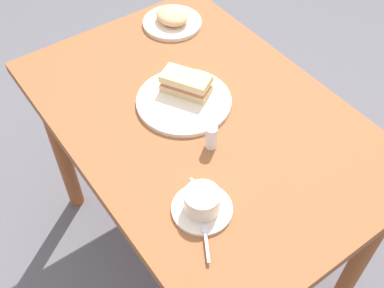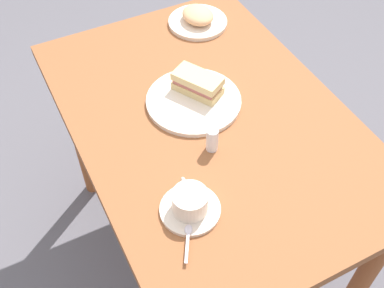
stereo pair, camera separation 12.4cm
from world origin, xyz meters
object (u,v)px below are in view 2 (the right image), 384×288
dining_table (208,142)px  spoon (188,237)px  sandwich_plate (194,101)px  salt_shaker (212,140)px  side_plate (198,22)px  coffee_saucer (190,209)px  sandwich_front (198,83)px  coffee_cup (190,201)px

dining_table → spoon: 0.42m
dining_table → sandwich_plate: (-0.07, -0.01, 0.12)m
salt_shaker → side_plate: bearing=156.4°
sandwich_plate → coffee_saucer: 0.37m
sandwich_front → side_plate: 0.36m
side_plate → sandwich_front: bearing=-27.5°
coffee_saucer → spoon: size_ratio=1.63×
coffee_cup → spoon: (0.07, -0.04, -0.03)m
salt_shaker → coffee_cup: bearing=-43.5°
coffee_cup → salt_shaker: size_ratio=1.58×
coffee_cup → salt_shaker: 0.20m
dining_table → coffee_saucer: 0.34m
sandwich_plate → coffee_cup: (0.33, -0.18, 0.03)m
dining_table → spoon: bearing=-35.4°
sandwich_plate → sandwich_front: sandwich_front is taller
sandwich_front → coffee_cup: bearing=-30.0°
sandwich_plate → salt_shaker: size_ratio=3.88×
coffee_saucer → coffee_cup: bearing=169.8°
coffee_cup → sandwich_front: bearing=150.0°
sandwich_front → coffee_saucer: 0.41m
sandwich_front → coffee_saucer: (0.35, -0.20, -0.04)m
sandwich_plate → side_plate: (-0.34, 0.19, 0.00)m
sandwich_plate → spoon: size_ratio=3.05×
spoon → salt_shaker: bearing=140.3°
coffee_saucer → dining_table: bearing=143.4°
dining_table → coffee_saucer: size_ratio=7.42×
spoon → salt_shaker: size_ratio=1.27×
sandwich_front → spoon: sandwich_front is taller
dining_table → side_plate: side_plate is taller
sandwich_plate → sandwich_front: size_ratio=1.75×
side_plate → coffee_saucer: bearing=-28.8°
dining_table → salt_shaker: salt_shaker is taller
spoon → side_plate: spoon is taller
coffee_saucer → spoon: bearing=-30.4°
spoon → side_plate: bearing=151.1°
sandwich_front → coffee_cup: size_ratio=1.40×
sandwich_plate → sandwich_front: 0.05m
spoon → coffee_saucer: bearing=149.6°
coffee_saucer → coffee_cup: (-0.00, 0.00, 0.04)m
sandwich_plate → spoon: spoon is taller
sandwich_front → sandwich_plate: bearing=-45.9°
sandwich_plate → salt_shaker: bearing=-11.6°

